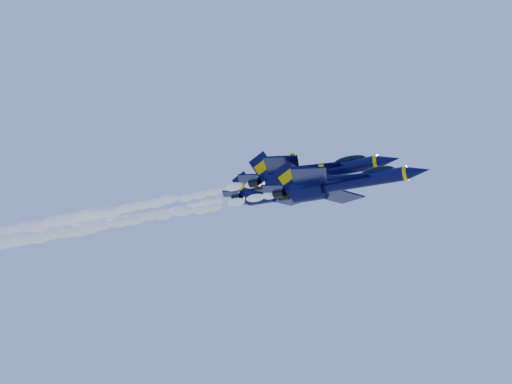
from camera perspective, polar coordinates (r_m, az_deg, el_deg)
The scene contains 6 objects.
jet_lead at distance 63.72m, azimuth 8.23°, elevation 0.82°, with size 17.70×14.52×6.58m.
smoke_trail_jet_lead at distance 81.59m, azimuth -14.54°, elevation -3.16°, with size 52.79×2.26×2.03m, color white.
jet_second at distance 70.69m, azimuth 5.62°, elevation 1.90°, with size 19.36×15.88×7.19m.
smoke_trail_jet_second at distance 89.57m, azimuth -15.07°, elevation -2.04°, with size 52.79×2.47×2.22m, color white.
jet_third at distance 82.36m, azimuth 2.76°, elevation 0.21°, with size 18.70×15.34×6.95m.
smoke_trail_jet_third at distance 101.77m, azimuth -14.81°, elevation -2.92°, with size 52.79×2.38×2.15m, color white.
Camera 1 is at (35.99, -68.69, 128.70)m, focal length 40.00 mm.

